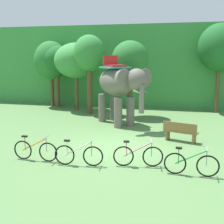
{
  "coord_description": "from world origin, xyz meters",
  "views": [
    {
      "loc": [
        2.59,
        -11.38,
        3.69
      ],
      "look_at": [
        -0.4,
        1.0,
        1.3
      ],
      "focal_mm": 47.07,
      "sensor_mm": 36.0,
      "label": 1
    }
  ],
  "objects": [
    {
      "name": "tree_center",
      "position": [
        -4.62,
        7.97,
        3.44
      ],
      "size": [
        3.01,
        3.01,
        4.67
      ],
      "color": "brown",
      "rests_on": "ground"
    },
    {
      "name": "foliage_hedge",
      "position": [
        0.0,
        13.02,
        3.01
      ],
      "size": [
        36.0,
        6.0,
        6.02
      ],
      "primitive_type": "cube",
      "color": "#3D8E42",
      "rests_on": "ground"
    },
    {
      "name": "bike_pink",
      "position": [
        1.21,
        -1.88,
        0.39
      ],
      "size": [
        1.69,
        0.52,
        0.92
      ],
      "color": "black",
      "rests_on": "ground"
    },
    {
      "name": "wooden_bench",
      "position": [
        2.58,
        1.49,
        0.48
      ],
      "size": [
        1.55,
        0.86,
        0.89
      ],
      "color": "brown",
      "rests_on": "ground"
    },
    {
      "name": "tree_left",
      "position": [
        -7.03,
        9.12,
        3.42
      ],
      "size": [
        2.49,
        2.49,
        4.86
      ],
      "color": "brown",
      "rests_on": "ground"
    },
    {
      "name": "tree_center_left",
      "position": [
        -3.3,
        6.85,
        3.86
      ],
      "size": [
        2.02,
        2.02,
        5.09
      ],
      "color": "brown",
      "rests_on": "ground"
    },
    {
      "name": "bike_green",
      "position": [
        2.96,
        -2.28,
        0.39
      ],
      "size": [
        1.71,
        0.52,
        0.92
      ],
      "color": "black",
      "rests_on": "ground"
    },
    {
      "name": "bike_white",
      "position": [
        -0.79,
        -2.28,
        0.39
      ],
      "size": [
        1.71,
        0.52,
        0.92
      ],
      "color": "black",
      "rests_on": "ground"
    },
    {
      "name": "bike_orange",
      "position": [
        -2.48,
        -2.18,
        0.39
      ],
      "size": [
        1.71,
        0.52,
        0.92
      ],
      "color": "black",
      "rests_on": "ground"
    },
    {
      "name": "tree_center_right",
      "position": [
        4.85,
        9.21,
        4.28
      ],
      "size": [
        2.82,
        2.82,
        5.86
      ],
      "color": "brown",
      "rests_on": "ground"
    },
    {
      "name": "ground_plane",
      "position": [
        0.0,
        0.0,
        0.0
      ],
      "size": [
        80.0,
        80.0,
        0.0
      ],
      "primitive_type": "plane",
      "color": "#567F47"
    },
    {
      "name": "tree_right",
      "position": [
        -0.61,
        6.58,
        3.5
      ],
      "size": [
        2.24,
        2.24,
        4.69
      ],
      "color": "brown",
      "rests_on": "ground"
    },
    {
      "name": "tree_far_left",
      "position": [
        -6.5,
        8.94,
        3.42
      ],
      "size": [
        2.35,
        2.35,
        4.55
      ],
      "color": "brown",
      "rests_on": "ground"
    },
    {
      "name": "elephant",
      "position": [
        -0.76,
        4.13,
        2.2
      ],
      "size": [
        3.62,
        3.73,
        3.78
      ],
      "color": "#665E56",
      "rests_on": "ground"
    }
  ]
}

